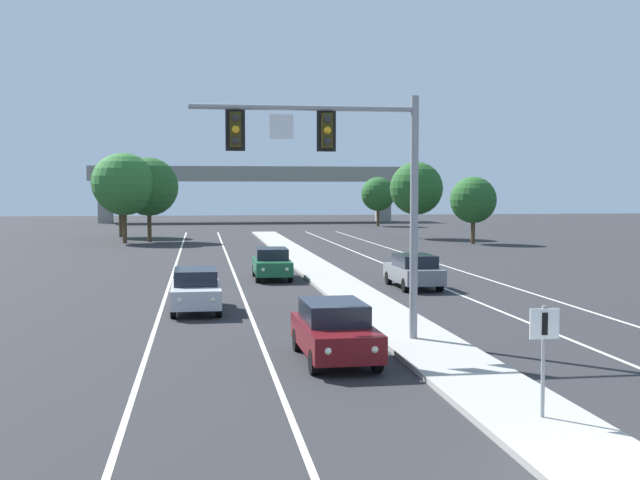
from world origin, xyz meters
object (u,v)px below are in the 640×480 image
(car_oncoming_silver, at_px, (196,290))
(tree_far_left_b, at_px, (124,184))
(overhead_signal_mast, at_px, (344,165))
(car_oncoming_darkred, at_px, (334,330))
(tree_far_right_b, at_px, (473,200))
(car_oncoming_green, at_px, (272,263))
(tree_far_left_c, at_px, (120,183))
(car_receding_grey, at_px, (414,271))
(tree_far_left_a, at_px, (149,187))
(tree_far_right_c, at_px, (416,188))
(median_sign_post, at_px, (544,345))
(tree_far_right_a, at_px, (378,194))

(car_oncoming_silver, height_order, tree_far_left_b, tree_far_left_b)
(overhead_signal_mast, relative_size, car_oncoming_darkred, 1.60)
(overhead_signal_mast, xyz_separation_m, tree_far_right_b, (18.43, 41.75, -1.63))
(car_oncoming_silver, xyz_separation_m, car_oncoming_green, (3.78, 10.41, 0.00))
(tree_far_left_c, relative_size, tree_far_left_b, 1.04)
(car_oncoming_darkred, height_order, tree_far_left_c, tree_far_left_c)
(car_oncoming_green, xyz_separation_m, car_receding_grey, (6.21, -4.71, 0.00))
(car_oncoming_green, distance_m, tree_far_left_a, 31.81)
(overhead_signal_mast, distance_m, car_oncoming_darkred, 4.99)
(car_oncoming_darkred, distance_m, tree_far_left_c, 59.19)
(tree_far_left_c, relative_size, tree_far_right_c, 1.12)
(car_oncoming_darkred, bearing_deg, median_sign_post, -64.61)
(car_oncoming_silver, xyz_separation_m, car_receding_grey, (9.99, 5.70, 0.00))
(car_oncoming_silver, distance_m, tree_far_left_c, 49.30)
(tree_far_right_a, distance_m, tree_far_left_c, 34.61)
(tree_far_left_c, bearing_deg, tree_far_left_b, -82.53)
(car_receding_grey, bearing_deg, car_oncoming_darkred, -112.44)
(tree_far_right_b, bearing_deg, car_oncoming_green, -128.40)
(car_receding_grey, bearing_deg, tree_far_left_a, 111.94)
(car_oncoming_darkred, height_order, tree_far_right_a, tree_far_right_a)
(car_oncoming_darkred, height_order, car_oncoming_silver, same)
(car_receding_grey, bearing_deg, tree_far_right_b, 65.95)
(tree_far_right_b, bearing_deg, car_receding_grey, -114.05)
(car_oncoming_silver, xyz_separation_m, tree_far_right_c, (20.06, 42.40, 3.83))
(car_oncoming_silver, relative_size, tree_far_left_c, 0.56)
(median_sign_post, distance_m, tree_far_left_c, 66.07)
(car_oncoming_silver, relative_size, tree_far_left_a, 0.61)
(overhead_signal_mast, relative_size, tree_far_right_a, 1.19)
(car_oncoming_silver, bearing_deg, tree_far_right_c, 64.68)
(median_sign_post, relative_size, tree_far_left_c, 0.28)
(tree_far_left_c, bearing_deg, median_sign_post, -77.59)
(tree_far_left_a, bearing_deg, tree_far_left_b, -142.82)
(overhead_signal_mast, bearing_deg, tree_far_left_b, 102.70)
(car_receding_grey, xyz_separation_m, tree_far_left_a, (-14.20, 35.24, 3.97))
(car_oncoming_green, relative_size, tree_far_right_c, 0.63)
(tree_far_right_c, bearing_deg, car_oncoming_darkred, -107.47)
(car_oncoming_darkred, bearing_deg, tree_far_right_b, 66.50)
(tree_far_left_a, height_order, tree_far_right_a, tree_far_left_a)
(tree_far_right_a, bearing_deg, car_oncoming_green, -107.74)
(car_oncoming_green, distance_m, tree_far_right_a, 59.51)
(tree_far_right_a, distance_m, tree_far_left_b, 39.34)
(car_receding_grey, relative_size, tree_far_left_c, 0.57)
(tree_far_left_b, bearing_deg, tree_far_right_b, -9.88)
(median_sign_post, relative_size, tree_far_left_b, 0.29)
(car_oncoming_silver, bearing_deg, tree_far_left_b, 98.89)
(median_sign_post, relative_size, car_oncoming_darkred, 0.49)
(tree_far_right_c, xyz_separation_m, tree_far_left_b, (-26.23, -2.94, 0.35))
(overhead_signal_mast, distance_m, tree_far_left_b, 47.97)
(car_oncoming_darkred, distance_m, tree_far_left_b, 50.05)
(overhead_signal_mast, distance_m, car_oncoming_silver, 9.65)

